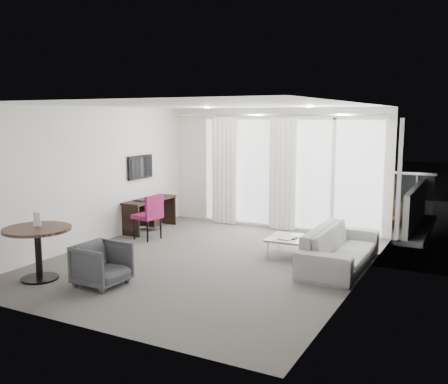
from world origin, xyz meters
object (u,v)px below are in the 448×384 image
at_px(round_table, 38,254).
at_px(tub_armchair, 102,264).
at_px(desk_chair, 147,217).
at_px(desk, 150,214).
at_px(sofa, 340,248).
at_px(rattan_chair_a, 321,199).
at_px(rattan_chair_b, 383,208).
at_px(coffee_table, 290,247).

distance_m(round_table, tub_armchair, 1.04).
xyz_separation_m(desk_chair, tub_armchair, (1.06, -2.55, -0.14)).
bearing_deg(desk, sofa, -9.92).
distance_m(desk, sofa, 4.38).
xyz_separation_m(round_table, rattan_chair_a, (2.36, 6.52, 0.06)).
relative_size(sofa, rattan_chair_b, 2.50).
xyz_separation_m(round_table, rattan_chair_b, (3.90, 6.08, 0.04)).
bearing_deg(sofa, rattan_chair_a, 21.16).
bearing_deg(round_table, coffee_table, 45.10).
bearing_deg(rattan_chair_b, desk_chair, -165.12).
bearing_deg(coffee_table, tub_armchair, -125.11).
relative_size(desk, rattan_chair_a, 1.58).
height_order(desk, sofa, desk).
xyz_separation_m(desk_chair, rattan_chair_a, (2.40, 3.74, 0.00)).
bearing_deg(rattan_chair_b, tub_armchair, -141.25).
distance_m(desk, desk_chair, 0.84).
relative_size(desk, desk_chair, 1.58).
bearing_deg(rattan_chair_a, desk, -124.39).
xyz_separation_m(tub_armchair, sofa, (2.81, 2.50, 0.01)).
distance_m(sofa, rattan_chair_b, 3.36).
bearing_deg(rattan_chair_b, desk, -174.37).
bearing_deg(coffee_table, sofa, -11.72).
xyz_separation_m(round_table, sofa, (3.83, 2.72, -0.08)).
distance_m(desk_chair, sofa, 3.87).
relative_size(desk_chair, sofa, 0.42).
relative_size(round_table, rattan_chair_a, 1.09).
height_order(round_table, rattan_chair_b, rattan_chair_b).
bearing_deg(round_table, sofa, 35.46).
distance_m(desk, rattan_chair_a, 4.16).
bearing_deg(coffee_table, desk_chair, -177.36).
distance_m(desk_chair, tub_armchair, 2.77).
distance_m(desk_chair, coffee_table, 2.97).
xyz_separation_m(desk, sofa, (4.31, -0.75, -0.02)).
bearing_deg(desk_chair, tub_armchair, -58.36).
bearing_deg(rattan_chair_a, sofa, -60.07).
bearing_deg(sofa, desk_chair, 89.18).
relative_size(desk, round_table, 1.44).
relative_size(round_table, rattan_chair_b, 1.14).
xyz_separation_m(tub_armchair, coffee_table, (1.89, 2.69, -0.14)).
bearing_deg(desk_chair, rattan_chair_a, 66.27).
xyz_separation_m(desk, rattan_chair_b, (4.39, 2.60, 0.10)).
height_order(round_table, sofa, round_table).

